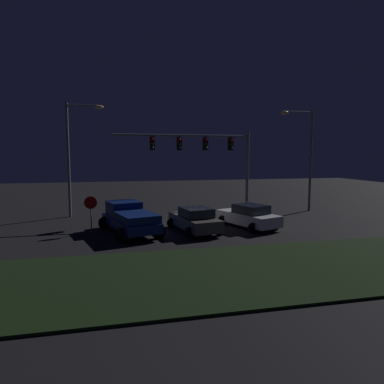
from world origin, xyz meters
name	(u,v)px	position (x,y,z in m)	size (l,w,h in m)	color
ground_plane	(193,224)	(0.00, 0.00, 0.00)	(80.00, 80.00, 0.00)	black
grass_median	(249,270)	(0.00, -9.90, 0.05)	(26.67, 7.04, 0.10)	black
pickup_truck	(129,217)	(-4.33, -1.67, 1.00)	(3.80, 5.73, 1.80)	navy
car_sedan	(249,216)	(3.29, -1.81, 0.74)	(3.38, 4.75, 1.51)	silver
car_sedan_far	(195,220)	(-0.42, -2.28, 0.74)	(2.98, 4.65, 1.51)	#514C47
traffic_signal_gantry	(206,150)	(1.67, 2.86, 5.03)	(10.32, 0.56, 6.50)	slate
street_lamp_left	(75,146)	(-7.86, 4.93, 5.34)	(2.75, 0.44, 8.50)	slate
street_lamp_right	(305,148)	(10.32, 3.53, 5.25)	(2.95, 0.44, 8.32)	slate
stop_sign	(91,207)	(-6.56, -1.19, 1.56)	(0.76, 0.08, 2.23)	slate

